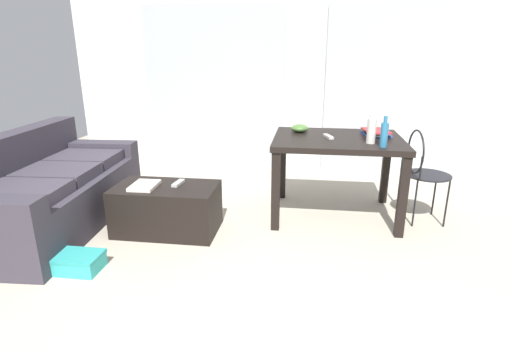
{
  "coord_description": "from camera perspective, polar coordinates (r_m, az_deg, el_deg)",
  "views": [
    {
      "loc": [
        0.08,
        -1.74,
        1.5
      ],
      "look_at": [
        -0.38,
        1.62,
        0.41
      ],
      "focal_mm": 27.62,
      "sensor_mm": 36.0,
      "label": 1
    }
  ],
  "objects": [
    {
      "name": "bottle_far",
      "position": [
        3.45,
        16.37,
        6.34
      ],
      "size": [
        0.07,
        0.07,
        0.24
      ],
      "color": "beige",
      "rests_on": "craft_table"
    },
    {
      "name": "wire_chair",
      "position": [
        3.78,
        22.9,
        1.32
      ],
      "size": [
        0.39,
        0.4,
        0.84
      ],
      "color": "black",
      "rests_on": "ground"
    },
    {
      "name": "ground_plane",
      "position": [
        3.35,
        5.64,
        -8.87
      ],
      "size": [
        7.96,
        7.96,
        0.0
      ],
      "primitive_type": "plane",
      "color": "#B2A893"
    },
    {
      "name": "tv_remote_primary",
      "position": [
        3.41,
        -11.18,
        -1.01
      ],
      "size": [
        0.07,
        0.17,
        0.02
      ],
      "primitive_type": "cube",
      "rotation": [
        0.0,
        0.0,
        -0.11
      ],
      "color": "#B7B7B2",
      "rests_on": "coffee_table"
    },
    {
      "name": "bottle_near",
      "position": [
        3.34,
        18.07,
        5.79
      ],
      "size": [
        0.06,
        0.06,
        0.25
      ],
      "color": "teal",
      "rests_on": "craft_table"
    },
    {
      "name": "tv_remote_on_table",
      "position": [
        3.6,
        10.42,
        5.65
      ],
      "size": [
        0.1,
        0.17,
        0.02
      ],
      "primitive_type": "cube",
      "rotation": [
        0.0,
        0.0,
        0.33
      ],
      "color": "#B7B7B2",
      "rests_on": "craft_table"
    },
    {
      "name": "couch",
      "position": [
        3.91,
        -27.86,
        -1.99
      ],
      "size": [
        0.98,
        1.92,
        0.82
      ],
      "color": "#38333D",
      "rests_on": "ground"
    },
    {
      "name": "coffee_table",
      "position": [
        3.46,
        -12.77,
        -4.64
      ],
      "size": [
        0.86,
        0.49,
        0.41
      ],
      "color": "black",
      "rests_on": "ground"
    },
    {
      "name": "craft_table",
      "position": [
        3.65,
        11.68,
        3.89
      ],
      "size": [
        1.14,
        0.9,
        0.75
      ],
      "color": "black",
      "rests_on": "ground"
    },
    {
      "name": "curtains",
      "position": [
        4.99,
        6.99,
        12.06
      ],
      "size": [
        4.05,
        0.03,
        2.02
      ],
      "color": "#B2B7BC",
      "rests_on": "ground"
    },
    {
      "name": "shoebox",
      "position": [
        3.13,
        -24.59,
        -11.28
      ],
      "size": [
        0.36,
        0.23,
        0.12
      ],
      "color": "#33B2AD",
      "rests_on": "ground"
    },
    {
      "name": "wall_back",
      "position": [
        5.06,
        7.11,
        14.64
      ],
      "size": [
        5.93,
        0.1,
        2.47
      ],
      "primitive_type": "cube",
      "color": "silver",
      "rests_on": "ground"
    },
    {
      "name": "bowl",
      "position": [
        3.81,
        6.33,
        6.9
      ],
      "size": [
        0.17,
        0.17,
        0.07
      ],
      "primitive_type": "ellipsoid",
      "color": "#477033",
      "rests_on": "craft_table"
    },
    {
      "name": "magazine",
      "position": [
        3.41,
        -15.85,
        -1.33
      ],
      "size": [
        0.21,
        0.27,
        0.03
      ],
      "primitive_type": "cube",
      "rotation": [
        0.0,
        0.0,
        0.02
      ],
      "color": "silver",
      "rests_on": "coffee_table"
    },
    {
      "name": "book_stack",
      "position": [
        3.78,
        16.99,
        6.01
      ],
      "size": [
        0.26,
        0.33,
        0.06
      ],
      "color": "#33519E",
      "rests_on": "craft_table"
    }
  ]
}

